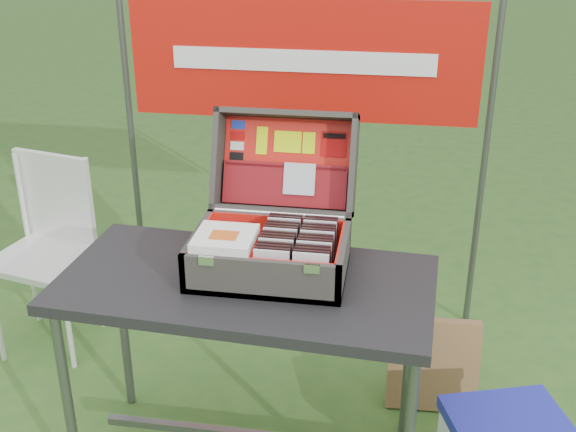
% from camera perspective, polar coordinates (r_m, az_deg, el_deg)
% --- Properties ---
extents(table, '(1.31, 0.71, 0.80)m').
position_cam_1_polar(table, '(2.68, -3.15, -12.42)').
color(table, '#2C2C2E').
rests_on(table, ground).
extents(table_top, '(1.31, 0.71, 0.04)m').
position_cam_1_polar(table_top, '(2.47, -3.35, -5.39)').
color(table_top, '#2C2C2E').
rests_on(table_top, ground).
extents(table_leg_fl, '(0.04, 0.04, 0.76)m').
position_cam_1_polar(table_leg_fl, '(2.67, -16.94, -14.35)').
color(table_leg_fl, '#59595B').
rests_on(table_leg_fl, ground).
extents(table_leg_bl, '(0.04, 0.04, 0.76)m').
position_cam_1_polar(table_leg_bl, '(3.05, -12.87, -8.53)').
color(table_leg_bl, '#59595B').
rests_on(table_leg_bl, ground).
extents(table_leg_br, '(0.04, 0.04, 0.76)m').
position_cam_1_polar(table_leg_br, '(2.86, 9.55, -10.64)').
color(table_leg_br, '#59595B').
rests_on(table_leg_br, ground).
extents(suitcase, '(0.53, 0.54, 0.46)m').
position_cam_1_polar(suitcase, '(2.45, -1.25, 0.93)').
color(suitcase, '#504D48').
rests_on(suitcase, table).
extents(suitcase_base_bottom, '(0.53, 0.38, 0.02)m').
position_cam_1_polar(suitcase_base_bottom, '(2.49, -1.45, -4.30)').
color(suitcase_base_bottom, '#504D48').
rests_on(suitcase_base_bottom, table_top).
extents(suitcase_base_wall_front, '(0.53, 0.02, 0.14)m').
position_cam_1_polar(suitcase_base_wall_front, '(2.31, -2.27, -5.06)').
color(suitcase_base_wall_front, '#504D48').
rests_on(suitcase_base_wall_front, table_top).
extents(suitcase_base_wall_back, '(0.53, 0.02, 0.14)m').
position_cam_1_polar(suitcase_base_wall_back, '(2.62, -0.76, -1.31)').
color(suitcase_base_wall_back, '#504D48').
rests_on(suitcase_base_wall_back, table_top).
extents(suitcase_base_wall_left, '(0.02, 0.38, 0.14)m').
position_cam_1_polar(suitcase_base_wall_left, '(2.52, -7.13, -2.62)').
color(suitcase_base_wall_left, '#504D48').
rests_on(suitcase_base_wall_left, table_top).
extents(suitcase_base_wall_right, '(0.02, 0.38, 0.14)m').
position_cam_1_polar(suitcase_base_wall_right, '(2.44, 4.40, -3.50)').
color(suitcase_base_wall_right, '#504D48').
rests_on(suitcase_base_wall_right, table_top).
extents(suitcase_liner_floor, '(0.48, 0.33, 0.01)m').
position_cam_1_polar(suitcase_liner_floor, '(2.49, -1.46, -4.03)').
color(suitcase_liner_floor, red).
rests_on(suitcase_liner_floor, suitcase_base_bottom).
extents(suitcase_latch_left, '(0.05, 0.01, 0.03)m').
position_cam_1_polar(suitcase_latch_left, '(2.31, -6.47, -3.53)').
color(suitcase_latch_left, silver).
rests_on(suitcase_latch_left, suitcase_base_wall_front).
extents(suitcase_latch_right, '(0.05, 0.01, 0.03)m').
position_cam_1_polar(suitcase_latch_right, '(2.25, 1.89, -4.19)').
color(suitcase_latch_right, silver).
rests_on(suitcase_latch_right, suitcase_base_wall_front).
extents(suitcase_hinge, '(0.47, 0.02, 0.02)m').
position_cam_1_polar(suitcase_hinge, '(2.60, -0.73, 0.19)').
color(suitcase_hinge, silver).
rests_on(suitcase_hinge, suitcase_base_wall_back).
extents(suitcase_lid_back, '(0.53, 0.16, 0.36)m').
position_cam_1_polar(suitcase_lid_back, '(2.73, -0.06, 4.24)').
color(suitcase_lid_back, '#504D48').
rests_on(suitcase_lid_back, suitcase_base_wall_back).
extents(suitcase_lid_rim_far, '(0.53, 0.14, 0.07)m').
position_cam_1_polar(suitcase_lid_rim_far, '(2.68, -0.03, 8.07)').
color(suitcase_lid_rim_far, '#504D48').
rests_on(suitcase_lid_rim_far, suitcase_lid_back).
extents(suitcase_lid_rim_near, '(0.53, 0.14, 0.07)m').
position_cam_1_polar(suitcase_lid_rim_near, '(2.67, -0.47, 0.47)').
color(suitcase_lid_rim_near, '#504D48').
rests_on(suitcase_lid_rim_near, suitcase_lid_back).
extents(suitcase_lid_rim_left, '(0.02, 0.27, 0.40)m').
position_cam_1_polar(suitcase_lid_rim_left, '(2.72, -5.53, 4.55)').
color(suitcase_lid_rim_left, '#504D48').
rests_on(suitcase_lid_rim_left, suitcase_lid_back).
extents(suitcase_lid_rim_right, '(0.02, 0.27, 0.40)m').
position_cam_1_polar(suitcase_lid_rim_right, '(2.64, 5.18, 3.96)').
color(suitcase_lid_rim_right, '#504D48').
rests_on(suitcase_lid_rim_right, suitcase_lid_back).
extents(suitcase_lid_liner, '(0.48, 0.13, 0.31)m').
position_cam_1_polar(suitcase_lid_liner, '(2.72, -0.10, 4.25)').
color(suitcase_lid_liner, red).
rests_on(suitcase_lid_liner, suitcase_lid_back).
extents(suitcase_liner_wall_front, '(0.48, 0.01, 0.12)m').
position_cam_1_polar(suitcase_liner_wall_front, '(2.32, -2.21, -4.68)').
color(suitcase_liner_wall_front, red).
rests_on(suitcase_liner_wall_front, suitcase_base_bottom).
extents(suitcase_liner_wall_back, '(0.48, 0.01, 0.12)m').
position_cam_1_polar(suitcase_liner_wall_back, '(2.61, -0.81, -1.23)').
color(suitcase_liner_wall_back, red).
rests_on(suitcase_liner_wall_back, suitcase_base_bottom).
extents(suitcase_liner_wall_left, '(0.01, 0.33, 0.12)m').
position_cam_1_polar(suitcase_liner_wall_left, '(2.51, -6.85, -2.44)').
color(suitcase_liner_wall_left, red).
rests_on(suitcase_liner_wall_left, suitcase_base_bottom).
extents(suitcase_liner_wall_right, '(0.01, 0.33, 0.12)m').
position_cam_1_polar(suitcase_liner_wall_right, '(2.43, 4.09, -3.26)').
color(suitcase_liner_wall_right, red).
rests_on(suitcase_liner_wall_right, suitcase_base_bottom).
extents(suitcase_lid_pocket, '(0.46, 0.08, 0.15)m').
position_cam_1_polar(suitcase_lid_pocket, '(2.70, -0.27, 2.41)').
color(suitcase_lid_pocket, maroon).
rests_on(suitcase_lid_pocket, suitcase_lid_liner).
extents(suitcase_pocket_edge, '(0.45, 0.03, 0.03)m').
position_cam_1_polar(suitcase_pocket_edge, '(2.69, -0.19, 4.01)').
color(suitcase_pocket_edge, maroon).
rests_on(suitcase_pocket_edge, suitcase_lid_pocket).
extents(suitcase_pocket_cd, '(0.12, 0.05, 0.11)m').
position_cam_1_polar(suitcase_pocket_cd, '(2.67, 0.90, 2.94)').
color(suitcase_pocket_cd, silver).
rests_on(suitcase_pocket_cd, suitcase_lid_pocket).
extents(lid_sticker_cc_a, '(0.05, 0.01, 0.03)m').
position_cam_1_polar(lid_sticker_cc_a, '(2.75, -3.95, 7.21)').
color(lid_sticker_cc_a, '#1933B2').
rests_on(lid_sticker_cc_a, suitcase_lid_liner).
extents(lid_sticker_cc_b, '(0.05, 0.01, 0.03)m').
position_cam_1_polar(lid_sticker_cc_b, '(2.75, -4.00, 6.38)').
color(lid_sticker_cc_b, '#BB0909').
rests_on(lid_sticker_cc_b, suitcase_lid_liner).
extents(lid_sticker_cc_c, '(0.05, 0.01, 0.03)m').
position_cam_1_polar(lid_sticker_cc_c, '(2.75, -4.04, 5.55)').
color(lid_sticker_cc_c, white).
rests_on(lid_sticker_cc_c, suitcase_lid_liner).
extents(lid_sticker_cc_d, '(0.05, 0.01, 0.03)m').
position_cam_1_polar(lid_sticker_cc_d, '(2.75, -4.09, 4.72)').
color(lid_sticker_cc_d, black).
rests_on(lid_sticker_cc_d, suitcase_lid_liner).
extents(lid_card_neon_tall, '(0.04, 0.04, 0.10)m').
position_cam_1_polar(lid_card_neon_tall, '(2.73, -2.08, 5.98)').
color(lid_card_neon_tall, '#D8F509').
rests_on(lid_card_neon_tall, suitcase_lid_liner).
extents(lid_card_neon_main, '(0.10, 0.03, 0.08)m').
position_cam_1_polar(lid_card_neon_main, '(2.71, -0.02, 5.88)').
color(lid_card_neon_main, '#D8F509').
rests_on(lid_card_neon_main, suitcase_lid_liner).
extents(lid_card_neon_small, '(0.05, 0.03, 0.08)m').
position_cam_1_polar(lid_card_neon_small, '(2.70, 1.66, 5.79)').
color(lid_card_neon_small, '#D8F509').
rests_on(lid_card_neon_small, suitcase_lid_liner).
extents(lid_sticker_band, '(0.09, 0.04, 0.09)m').
position_cam_1_polar(lid_sticker_band, '(2.69, 3.65, 5.68)').
color(lid_sticker_band, '#BB0909').
rests_on(lid_sticker_band, suitcase_lid_liner).
extents(lid_sticker_band_bar, '(0.08, 0.01, 0.02)m').
position_cam_1_polar(lid_sticker_band_bar, '(2.69, 3.69, 6.32)').
color(lid_sticker_band_bar, black).
rests_on(lid_sticker_band_bar, suitcase_lid_liner).
extents(cd_left_0, '(0.12, 0.01, 0.13)m').
position_cam_1_polar(cd_left_0, '(2.33, -1.32, -4.22)').
color(cd_left_0, silver).
rests_on(cd_left_0, suitcase_liner_floor).
extents(cd_left_1, '(0.12, 0.01, 0.13)m').
position_cam_1_polar(cd_left_1, '(2.34, -1.22, -3.98)').
color(cd_left_1, black).
rests_on(cd_left_1, suitcase_liner_floor).
extents(cd_left_2, '(0.12, 0.01, 0.13)m').
position_cam_1_polar(cd_left_2, '(2.36, -1.13, -3.75)').
color(cd_left_2, black).
rests_on(cd_left_2, suitcase_liner_floor).
extents(cd_left_3, '(0.12, 0.01, 0.13)m').
position_cam_1_polar(cd_left_3, '(2.38, -1.05, -3.51)').
color(cd_left_3, black).
rests_on(cd_left_3, suitcase_liner_floor).
extents(cd_left_4, '(0.12, 0.01, 0.13)m').
position_cam_1_polar(cd_left_4, '(2.40, -0.96, -3.29)').
color(cd_left_4, silver).
rests_on(cd_left_4, suitcase_liner_floor).
extents(cd_left_5, '(0.12, 0.01, 0.13)m').
position_cam_1_polar(cd_left_5, '(2.42, -0.87, -3.06)').
color(cd_left_5, black).
rests_on(cd_left_5, suitcase_liner_floor).
extents(cd_left_6, '(0.12, 0.01, 0.13)m').
position_cam_1_polar(cd_left_6, '(2.43, -0.79, -2.84)').
color(cd_left_6, black).
rests_on(cd_left_6, suitcase_liner_floor).
extents(cd_left_7, '(0.12, 0.01, 0.13)m').
position_cam_1_polar(cd_left_7, '(2.45, -0.71, -2.62)').
color(cd_left_7, black).
rests_on(cd_left_7, suitcase_liner_floor).
extents(cd_left_8, '(0.12, 0.01, 0.13)m').
position_cam_1_polar(cd_left_8, '(2.47, -0.62, -2.41)').
color(cd_left_8, silver).
rests_on(cd_left_8, suitcase_liner_floor).
extents(cd_left_9, '(0.12, 0.01, 0.13)m').
position_cam_1_polar(cd_left_9, '(2.49, -0.54, -2.20)').
color(cd_left_9, black).
rests_on(cd_left_9, suitcase_liner_floor).
extents(cd_left_10, '(0.12, 0.01, 0.13)m').
position_cam_1_polar(cd_left_10, '(2.51, -0.46, -1.99)').
color(cd_left_10, black).
rests_on(cd_left_10, suitcase_liner_floor).
extents(cd_left_11, '(0.12, 0.01, 0.13)m').
position_cam_1_polar(cd_left_11, '(2.53, -0.39, -1.79)').
color(cd_left_11, black).
rests_on(cd_left_11, suitcase_liner_floor).
extents(cd_left_12, '(0.12, 0.01, 0.13)m').
position_cam_1_polar(cd_left_12, '(2.54, -0.31, -1.58)').
color(cd_left_12, silver).
rests_on(cd_left_12, suitcase_liner_floor).
extents(cd_left_13, '(0.12, 0.01, 0.13)m').
position_cam_1_polar(cd_left_13, '(2.56, -0.23, -1.39)').
color(cd_left_13, black).
rests_on(cd_left_13, suitcase_liner_floor).
extents(cd_left_14, '(0.12, 0.01, 0.13)m').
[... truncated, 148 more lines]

